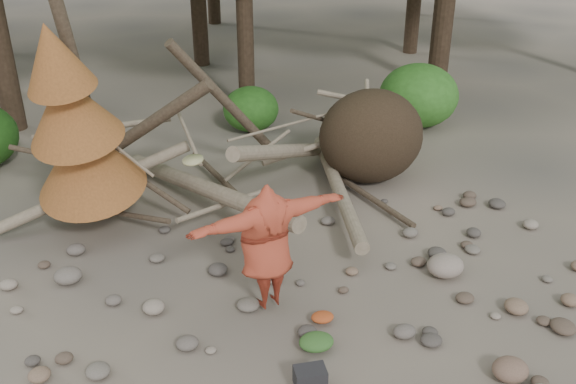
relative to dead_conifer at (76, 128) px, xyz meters
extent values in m
plane|color=#514C44|center=(3.12, -3.37, -2.11)|extent=(120.00, 120.00, 0.00)
ellipsoid|color=#332619|center=(5.72, 0.93, -1.12)|extent=(2.20, 1.87, 1.98)
cylinder|color=gray|center=(2.12, 0.33, -1.56)|extent=(2.61, 5.11, 1.08)
cylinder|color=gray|center=(3.92, 0.83, -1.21)|extent=(3.18, 3.71, 1.90)
cylinder|color=brown|center=(0.92, 1.23, -0.71)|extent=(3.08, 1.91, 2.49)
cylinder|color=gray|center=(4.72, 0.13, -1.76)|extent=(1.13, 4.98, 0.43)
cylinder|color=brown|center=(2.82, 1.43, -0.31)|extent=(2.39, 1.03, 2.89)
cylinder|color=gray|center=(0.12, 0.63, -1.41)|extent=(3.71, 0.86, 1.20)
cylinder|color=#4C3F30|center=(0.62, 0.13, -1.81)|extent=(1.52, 1.70, 0.49)
cylinder|color=gray|center=(3.32, 1.03, -1.31)|extent=(1.57, 0.85, 0.69)
cylinder|color=#4C3F30|center=(4.92, 1.53, -0.91)|extent=(1.92, 1.25, 1.10)
cylinder|color=gray|center=(1.92, 0.83, -0.61)|extent=(0.37, 1.42, 0.85)
cylinder|color=#4C3F30|center=(5.32, -0.17, -1.96)|extent=(0.79, 2.54, 0.12)
cylinder|color=gray|center=(2.32, -0.27, -1.66)|extent=(1.78, 1.11, 0.29)
cylinder|color=#4C3F30|center=(0.22, 0.43, 0.09)|extent=(0.67, 1.13, 4.35)
cone|color=brown|center=(0.06, 0.12, -0.61)|extent=(2.06, 2.13, 1.86)
cone|color=brown|center=(-0.05, -0.09, 0.39)|extent=(1.71, 1.78, 1.65)
cone|color=brown|center=(-0.14, -0.28, 1.29)|extent=(1.23, 1.30, 1.41)
ellipsoid|color=#2B651D|center=(3.92, 4.43, -1.55)|extent=(1.40, 1.40, 1.12)
ellipsoid|color=#367825|center=(8.12, 3.63, -1.31)|extent=(2.00, 2.00, 1.60)
imported|color=#A83B25|center=(2.56, -2.85, -1.03)|extent=(2.55, 1.22, 2.00)
cylinder|color=#9B9662|center=(1.59, -2.85, 0.45)|extent=(0.35, 0.35, 0.08)
cube|color=black|center=(2.67, -4.68, -1.98)|extent=(0.42, 0.29, 0.27)
ellipsoid|color=#305C24|center=(2.97, -3.99, -2.02)|extent=(0.49, 0.41, 0.18)
ellipsoid|color=#A2411B|center=(3.24, -3.46, -2.05)|extent=(0.34, 0.28, 0.12)
ellipsoid|color=brown|center=(5.24, -5.18, -1.97)|extent=(0.48, 0.43, 0.29)
ellipsoid|color=gray|center=(5.56, -2.80, -1.93)|extent=(0.61, 0.55, 0.36)
ellipsoid|color=#6A6259|center=(-0.38, -1.39, -1.98)|extent=(0.44, 0.40, 0.27)
camera|label=1|loc=(0.76, -10.58, 3.86)|focal=40.00mm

